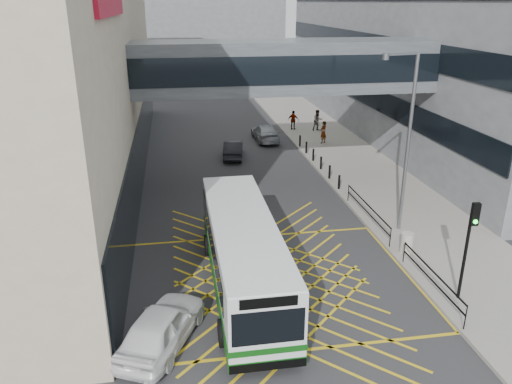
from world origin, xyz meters
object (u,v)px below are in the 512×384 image
car_dark (233,149)px  street_lamp (406,134)px  pedestrian_c (293,120)px  pedestrian_a (323,132)px  car_white (162,326)px  bus (243,251)px  car_silver (265,132)px  traffic_light (470,238)px  pedestrian_b (318,120)px  litter_bin (407,243)px

car_dark → street_lamp: bearing=123.5°
car_dark → pedestrian_c: 9.71m
pedestrian_a → car_white: bearing=25.1°
bus → car_silver: bus is taller
traffic_light → pedestrian_c: (-0.02, 28.27, -1.83)m
car_white → pedestrian_b: pedestrian_b is taller
car_silver → street_lamp: size_ratio=0.52×
pedestrian_c → car_white: bearing=95.8°
car_silver → pedestrian_a: bearing=153.4°
litter_bin → traffic_light: bearing=-84.9°
litter_bin → bus: bearing=-169.5°
bus → traffic_light: traffic_light is taller
car_dark → pedestrian_b: pedestrian_b is taller
litter_bin → pedestrian_c: pedestrian_c is taller
street_lamp → pedestrian_c: size_ratio=5.12×
bus → car_silver: size_ratio=2.39×
bus → pedestrian_c: bearing=72.2°
bus → car_dark: bearing=84.3°
car_dark → litter_bin: car_dark is taller
car_white → pedestrian_a: (12.86, 24.02, 0.31)m
car_dark → car_silver: bearing=-117.9°
car_dark → pedestrian_b: size_ratio=2.23×
car_dark → litter_bin: bearing=118.4°
car_white → pedestrian_b: 31.33m
car_silver → pedestrian_b: (5.19, 2.10, 0.38)m
car_silver → pedestrian_b: 5.61m
bus → traffic_light: size_ratio=2.64×
litter_bin → car_dark: bearing=109.7°
car_silver → litter_bin: car_silver is taller
car_white → pedestrian_a: 27.25m
pedestrian_b → pedestrian_c: (-2.07, 0.75, -0.07)m
bus → street_lamp: (8.49, 3.93, 3.56)m
pedestrian_c → car_dark: bearing=76.1°
pedestrian_b → pedestrian_a: bearing=-109.4°
pedestrian_b → litter_bin: bearing=-105.5°
litter_bin → pedestrian_b: pedestrian_b is taller
car_dark → pedestrian_c: size_ratio=2.42×
bus → traffic_light: (8.25, -2.59, 1.21)m
street_lamp → pedestrian_c: bearing=78.3°
car_silver → pedestrian_a: 4.96m
car_dark → litter_bin: size_ratio=4.27×
street_lamp → litter_bin: bearing=-116.0°
litter_bin → pedestrian_b: 23.60m
bus → car_dark: (1.81, 18.39, -0.99)m
car_white → litter_bin: size_ratio=4.91×
car_dark → pedestrian_a: (7.76, 2.32, 0.42)m
pedestrian_b → pedestrian_c: size_ratio=1.08×
street_lamp → pedestrian_a: size_ratio=4.84×
car_white → car_dark: 22.29m
pedestrian_a → pedestrian_c: (-1.35, 4.96, -0.05)m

